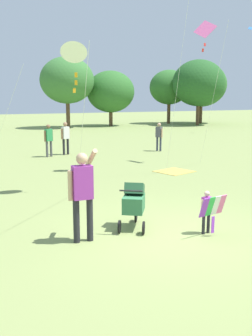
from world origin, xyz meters
TOP-DOWN VIEW (x-y plane):
  - ground_plane at (0.00, 0.00)m, footprint 120.00×120.00m
  - treeline_distant at (15.85, 28.30)m, footprint 20.36×7.76m
  - child_with_butterfly_kite at (0.79, -0.26)m, footprint 0.67×0.38m
  - person_adult_flyer at (-1.74, 0.46)m, footprint 0.60×0.55m
  - stroller at (-0.44, 0.78)m, footprint 0.88×1.07m
  - kite_adult_black at (-0.62, 4.33)m, footprint 1.35×4.17m
  - kite_blue_high at (6.07, 7.27)m, footprint 1.45×3.42m
  - person_red_shirt at (1.31, 12.11)m, footprint 0.50×0.33m
  - person_sitting_far at (0.37, 11.76)m, footprint 0.47×0.33m
  - person_couple_left at (6.22, 11.28)m, footprint 0.30×0.46m
  - picnic_blanket at (3.88, 5.97)m, footprint 1.57×1.50m

SIDE VIEW (x-z plane):
  - ground_plane at x=0.00m, z-range 0.00..0.00m
  - picnic_blanket at x=3.88m, z-range 0.00..0.02m
  - child_with_butterfly_kite at x=0.79m, z-range 0.10..1.04m
  - stroller at x=-0.44m, z-range 0.09..1.12m
  - person_couple_left at x=6.22m, z-range 0.14..1.65m
  - person_sitting_far at x=0.37m, z-range 0.14..1.71m
  - person_red_shirt at x=1.31m, z-range 0.15..1.79m
  - person_adult_flyer at x=-1.74m, z-range 0.15..2.04m
  - treeline_distant at x=15.85m, z-range 0.77..7.34m
  - kite_adult_black at x=-0.62m, z-range 1.88..6.31m
  - kite_blue_high at x=6.07m, z-range 2.45..8.54m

